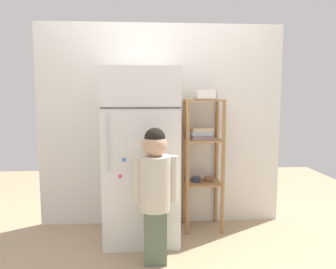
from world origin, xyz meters
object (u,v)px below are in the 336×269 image
at_px(refrigerator, 142,155).
at_px(child_standing, 155,183).
at_px(fruit_bin, 205,96).
at_px(pantry_shelf_unit, 203,150).

bearing_deg(refrigerator, child_standing, -77.88).
bearing_deg(fruit_bin, child_standing, -127.00).
bearing_deg(fruit_bin, pantry_shelf_unit, -173.60).
xyz_separation_m(refrigerator, pantry_shelf_unit, (0.62, 0.17, 0.01)).
bearing_deg(pantry_shelf_unit, fruit_bin, 6.40).
height_order(child_standing, fruit_bin, fruit_bin).
distance_m(refrigerator, pantry_shelf_unit, 0.64).
bearing_deg(refrigerator, pantry_shelf_unit, 14.95).
relative_size(refrigerator, child_standing, 1.45).
bearing_deg(refrigerator, fruit_bin, 14.68).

